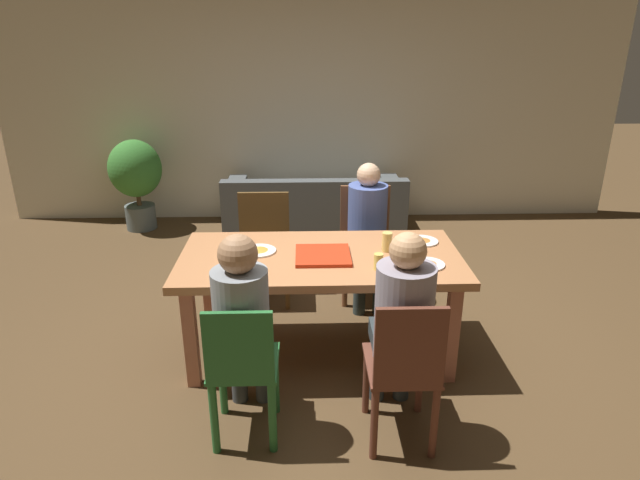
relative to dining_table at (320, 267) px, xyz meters
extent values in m
plane|color=#503A22|center=(0.00, 0.00, -0.68)|extent=(20.00, 20.00, 0.00)
cube|color=beige|center=(0.00, 3.16, 0.68)|extent=(7.31, 0.12, 2.72)
cube|color=#B27346|center=(0.00, 0.00, 0.06)|extent=(1.92, 0.95, 0.05)
cube|color=#B76A52|center=(-0.85, -0.36, -0.32)|extent=(0.08, 0.08, 0.71)
cube|color=#B76A52|center=(0.85, -0.36, -0.32)|extent=(0.08, 0.08, 0.71)
cube|color=#B76A52|center=(-0.85, 0.36, -0.32)|extent=(0.08, 0.08, 0.71)
cube|color=#B76A52|center=(0.85, 0.36, -0.32)|extent=(0.08, 0.08, 0.71)
cylinder|color=#296B33|center=(-0.61, -0.66, -0.45)|extent=(0.05, 0.05, 0.45)
cylinder|color=#296B33|center=(-0.29, -0.66, -0.45)|extent=(0.05, 0.05, 0.45)
cylinder|color=#296B33|center=(-0.61, -0.99, -0.45)|extent=(0.05, 0.05, 0.45)
cylinder|color=#296B33|center=(-0.29, -0.99, -0.45)|extent=(0.05, 0.05, 0.45)
cube|color=#296B33|center=(-0.45, -0.82, -0.21)|extent=(0.38, 0.40, 0.02)
cube|color=#296B33|center=(-0.45, -1.01, 0.00)|extent=(0.36, 0.03, 0.41)
cylinder|color=#3B3F41|center=(-0.53, -0.53, -0.44)|extent=(0.10, 0.10, 0.47)
cylinder|color=#3B3F41|center=(-0.38, -0.53, -0.44)|extent=(0.10, 0.10, 0.47)
cube|color=#3B3F41|center=(-0.45, -0.67, -0.15)|extent=(0.27, 0.30, 0.11)
cylinder|color=gray|center=(-0.45, -0.82, 0.10)|extent=(0.30, 0.30, 0.51)
sphere|color=#A57854|center=(-0.45, -0.82, 0.45)|extent=(0.21, 0.21, 0.21)
cylinder|color=brown|center=(0.26, -0.68, -0.45)|extent=(0.04, 0.04, 0.45)
cylinder|color=brown|center=(0.58, -0.68, -0.45)|extent=(0.04, 0.04, 0.45)
cylinder|color=brown|center=(0.26, -1.06, -0.45)|extent=(0.04, 0.04, 0.45)
cylinder|color=brown|center=(0.58, -1.06, -0.45)|extent=(0.04, 0.04, 0.45)
cube|color=brown|center=(0.42, -0.87, -0.21)|extent=(0.38, 0.44, 0.02)
cube|color=brown|center=(0.42, -1.08, 0.03)|extent=(0.37, 0.03, 0.46)
cylinder|color=#2C3436|center=(0.34, -0.54, -0.44)|extent=(0.10, 0.10, 0.47)
cylinder|color=#2C3436|center=(0.50, -0.54, -0.44)|extent=(0.10, 0.10, 0.47)
cube|color=#2C3436|center=(0.42, -0.70, -0.15)|extent=(0.28, 0.35, 0.11)
cylinder|color=gray|center=(0.42, -0.87, 0.12)|extent=(0.32, 0.32, 0.54)
sphere|color=tan|center=(0.42, -0.87, 0.47)|extent=(0.20, 0.20, 0.20)
cylinder|color=brown|center=(0.61, 0.70, -0.45)|extent=(0.05, 0.05, 0.45)
cylinder|color=brown|center=(0.23, 0.70, -0.45)|extent=(0.05, 0.05, 0.45)
cylinder|color=brown|center=(0.61, 1.03, -0.45)|extent=(0.05, 0.05, 0.45)
cylinder|color=brown|center=(0.23, 1.03, -0.45)|extent=(0.05, 0.05, 0.45)
cube|color=brown|center=(0.42, 0.86, -0.21)|extent=(0.45, 0.40, 0.02)
cube|color=brown|center=(0.42, 1.05, 0.04)|extent=(0.43, 0.03, 0.49)
cylinder|color=#2C3837|center=(0.50, 0.57, -0.44)|extent=(0.10, 0.10, 0.47)
cylinder|color=#2C3837|center=(0.34, 0.57, -0.44)|extent=(0.10, 0.10, 0.47)
cube|color=#2C3837|center=(0.42, 0.71, -0.15)|extent=(0.29, 0.31, 0.11)
cylinder|color=#475A9A|center=(0.42, 0.86, 0.09)|extent=(0.33, 0.33, 0.49)
sphere|color=#DAAE89|center=(0.42, 0.86, 0.43)|extent=(0.19, 0.19, 0.19)
cylinder|color=brown|center=(-0.25, 0.66, -0.45)|extent=(0.04, 0.04, 0.45)
cylinder|color=brown|center=(-0.65, 0.66, -0.45)|extent=(0.04, 0.04, 0.45)
cylinder|color=brown|center=(-0.25, 1.00, -0.45)|extent=(0.04, 0.04, 0.45)
cylinder|color=brown|center=(-0.65, 1.00, -0.45)|extent=(0.04, 0.04, 0.45)
cube|color=brown|center=(-0.45, 0.83, -0.21)|extent=(0.45, 0.39, 0.02)
cube|color=brown|center=(-0.45, 1.01, 0.02)|extent=(0.43, 0.03, 0.45)
cube|color=#B72D13|center=(0.02, -0.03, 0.10)|extent=(0.37, 0.37, 0.02)
cylinder|color=white|center=(0.74, 0.23, 0.09)|extent=(0.23, 0.23, 0.01)
cone|color=#C87D35|center=(0.74, 0.23, 0.11)|extent=(0.12, 0.12, 0.02)
cylinder|color=white|center=(-0.54, -0.20, 0.09)|extent=(0.26, 0.26, 0.01)
cylinder|color=white|center=(0.69, -0.19, 0.09)|extent=(0.23, 0.23, 0.01)
cone|color=#C18246|center=(0.69, -0.19, 0.11)|extent=(0.12, 0.12, 0.02)
cylinder|color=white|center=(-0.43, 0.08, 0.09)|extent=(0.24, 0.24, 0.01)
cone|color=gold|center=(-0.43, 0.08, 0.11)|extent=(0.13, 0.13, 0.02)
cylinder|color=#E2C365|center=(0.46, 0.06, 0.16)|extent=(0.07, 0.07, 0.14)
cylinder|color=#E5CA5D|center=(0.36, -0.25, 0.14)|extent=(0.06, 0.06, 0.11)
cube|color=#494E4F|center=(0.01, 2.49, -0.47)|extent=(1.98, 0.92, 0.41)
cube|color=#494E4F|center=(0.01, 2.11, -0.11)|extent=(1.98, 0.16, 0.32)
cube|color=#494E4F|center=(-0.88, 2.49, -0.18)|extent=(0.20, 0.87, 0.18)
cube|color=#494E4F|center=(0.90, 2.49, -0.18)|extent=(0.20, 0.87, 0.18)
cylinder|color=#535F5D|center=(-2.03, 2.71, -0.53)|extent=(0.34, 0.34, 0.28)
cylinder|color=brown|center=(-2.03, 2.71, -0.29)|extent=(0.05, 0.05, 0.20)
ellipsoid|color=#377C2F|center=(-2.03, 2.71, 0.04)|extent=(0.59, 0.59, 0.65)
camera|label=1|loc=(-0.11, -3.42, 1.53)|focal=30.58mm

